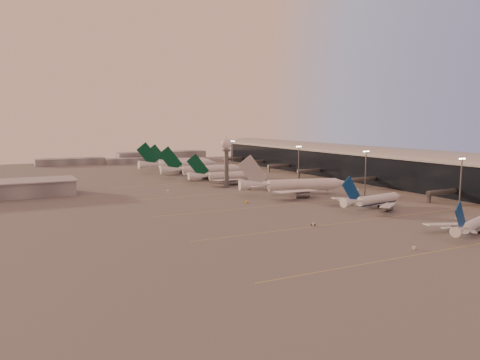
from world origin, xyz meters
name	(u,v)px	position (x,y,z in m)	size (l,w,h in m)	color
ground	(352,229)	(0.00, 0.00, 0.00)	(700.00, 700.00, 0.00)	#5D5A5A
taxiway_markings	(325,200)	(30.00, 56.00, 0.01)	(180.00, 185.25, 0.02)	#D5CB4B
terminal	(370,165)	(107.88, 110.09, 10.52)	(57.00, 362.00, 23.04)	black
radar_tower	(226,153)	(5.00, 120.00, 20.95)	(6.40, 6.40, 31.10)	#4E5155
mast_a	(461,183)	(58.00, 0.00, 13.74)	(3.60, 0.56, 25.00)	#4E5155
mast_b	(366,171)	(55.00, 55.00, 13.74)	(3.60, 0.56, 25.00)	#4E5155
mast_c	(299,163)	(50.00, 110.00, 13.74)	(3.60, 0.56, 25.00)	#4E5155
mast_d	(233,154)	(48.00, 200.00, 13.74)	(3.60, 0.56, 25.00)	#4E5155
distant_horizon	(136,158)	(2.62, 325.14, 3.89)	(165.00, 37.50, 9.00)	slate
narrowbody_near	(472,227)	(32.12, -25.81, 2.81)	(34.13, 26.75, 13.90)	silver
narrowbody_mid	(373,201)	(36.34, 28.29, 3.27)	(41.16, 32.64, 16.14)	silver
widebody_white	(295,187)	(27.22, 78.94, 3.85)	(61.98, 49.10, 22.18)	silver
greentail_a	(229,178)	(15.34, 138.72, 3.46)	(53.88, 43.29, 19.60)	silver
greentail_b	(204,172)	(12.75, 175.19, 4.00)	(62.19, 49.97, 22.62)	silver
greentail_c	(179,166)	(9.96, 219.93, 4.23)	(65.90, 53.20, 23.93)	silver
greentail_d	(181,163)	(24.85, 256.56, 3.57)	(55.39, 44.44, 20.19)	silver
gsv_truck_a	(414,246)	(-0.97, -30.40, 1.05)	(5.29, 4.29, 2.06)	silver
gsv_catering_a	(458,215)	(48.74, -6.74, 2.11)	(5.54, 3.42, 4.22)	silver
gsv_tug_mid	(313,224)	(-9.42, 11.15, 0.51)	(3.95, 3.90, 0.99)	silver
gsv_truck_b	(360,200)	(41.86, 43.86, 0.97)	(4.76, 1.88, 1.91)	silver
gsv_truck_c	(247,201)	(-8.80, 66.78, 1.13)	(5.81, 4.25, 2.22)	gold
gsv_catering_b	(358,187)	(66.78, 73.93, 2.19)	(5.84, 4.12, 4.39)	silver
gsv_tug_far	(249,189)	(13.03, 106.41, 0.56)	(4.39, 4.10, 1.08)	silver
gsv_truck_d	(168,190)	(-31.88, 120.02, 1.07)	(3.59, 5.54, 2.11)	silver
gsv_tug_hangar	(242,176)	(38.23, 164.16, 0.54)	(4.07, 2.93, 1.05)	silver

